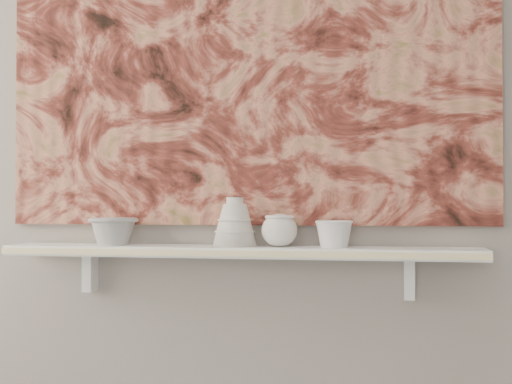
% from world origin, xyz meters
% --- Properties ---
extents(wall_back, '(3.60, 0.00, 3.60)m').
position_xyz_m(wall_back, '(0.00, 1.60, 1.35)').
color(wall_back, gray).
rests_on(wall_back, floor).
extents(shelf, '(1.40, 0.18, 0.03)m').
position_xyz_m(shelf, '(0.00, 1.51, 0.92)').
color(shelf, white).
rests_on(shelf, wall_back).
extents(shelf_stripe, '(1.40, 0.01, 0.02)m').
position_xyz_m(shelf_stripe, '(0.00, 1.41, 0.92)').
color(shelf_stripe, '#F6E7A4').
rests_on(shelf_stripe, shelf).
extents(bracket_left, '(0.03, 0.06, 0.12)m').
position_xyz_m(bracket_left, '(-0.49, 1.57, 0.84)').
color(bracket_left, white).
rests_on(bracket_left, wall_back).
extents(bracket_right, '(0.03, 0.06, 0.12)m').
position_xyz_m(bracket_right, '(0.49, 1.57, 0.84)').
color(bracket_right, white).
rests_on(bracket_right, wall_back).
extents(painting, '(1.50, 0.02, 1.10)m').
position_xyz_m(painting, '(0.00, 1.59, 1.54)').
color(painting, maroon).
rests_on(painting, wall_back).
extents(house_motif, '(0.09, 0.00, 0.08)m').
position_xyz_m(house_motif, '(0.45, 1.57, 1.23)').
color(house_motif, black).
rests_on(house_motif, painting).
extents(bowl_grey, '(0.17, 0.17, 0.09)m').
position_xyz_m(bowl_grey, '(-0.39, 1.51, 0.97)').
color(bowl_grey, gray).
rests_on(bowl_grey, shelf).
extents(cup_cream, '(0.12, 0.12, 0.10)m').
position_xyz_m(cup_cream, '(0.12, 1.51, 0.98)').
color(cup_cream, silver).
rests_on(cup_cream, shelf).
extents(bell_vessel, '(0.16, 0.16, 0.14)m').
position_xyz_m(bell_vessel, '(-0.01, 1.51, 1.00)').
color(bell_vessel, beige).
rests_on(bell_vessel, shelf).
extents(bowl_white, '(0.12, 0.12, 0.08)m').
position_xyz_m(bowl_white, '(0.28, 1.51, 0.97)').
color(bowl_white, white).
rests_on(bowl_white, shelf).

